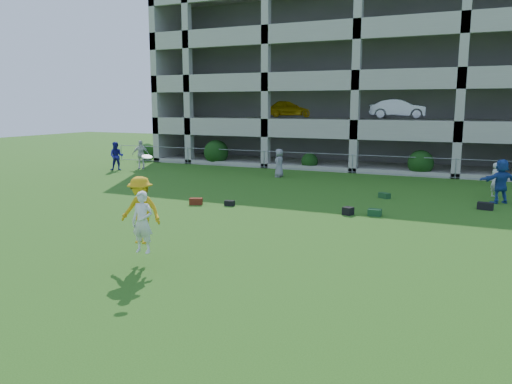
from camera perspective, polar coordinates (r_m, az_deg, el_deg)
The scene contains 17 objects.
ground at distance 14.35m, azimuth -7.28°, elevation -7.23°, with size 100.00×100.00×0.00m, color #235114.
bystander_a at distance 33.66m, azimuth -15.65°, elevation 3.96°, with size 0.90×0.70×1.85m, color navy.
bystander_b at distance 34.12m, azimuth -13.04°, elevation 4.19°, with size 1.11×0.46×1.90m, color silver.
bystander_c at distance 29.43m, azimuth 2.67°, elevation 3.33°, with size 0.81×0.53×1.67m, color gray.
bystander_d at distance 23.98m, azimuth 26.20°, elevation 1.12°, with size 1.79×0.57×1.93m, color #21489B.
bystander_e at distance 25.49m, azimuth 25.71°, elevation 1.25°, with size 0.58×0.38×1.60m, color silver.
bag_red_a at distance 21.49m, azimuth -6.87°, elevation -1.07°, with size 0.55×0.30×0.28m, color #521C0E.
bag_black_b at distance 21.13m, azimuth -3.04°, elevation -1.28°, with size 0.40×0.25×0.22m, color black.
bag_green_c at distance 19.74m, azimuth 13.41°, elevation -2.28°, with size 0.50×0.35×0.26m, color #14381C.
crate_d at distance 19.69m, azimuth 10.48°, elevation -2.14°, with size 0.35×0.35×0.30m, color black.
bag_black_e at distance 22.35m, azimuth 24.73°, elevation -1.47°, with size 0.60×0.30×0.30m, color black.
bag_red_f at distance 27.79m, azimuth -13.47°, elevation 1.19°, with size 0.45×0.28×0.24m, color #550E1F.
bag_green_g at distance 23.53m, azimuth 14.46°, elevation -0.39°, with size 0.50×0.30×0.25m, color #153A23.
frisbee_contest at distance 13.56m, azimuth -12.98°, elevation -2.27°, with size 1.40×1.18×2.48m.
parking_garage at distance 40.05m, azimuth 14.18°, elevation 12.22°, with size 30.00×14.00×12.00m.
fence at distance 31.70m, azimuth 10.96°, elevation 3.23°, with size 36.06×0.06×1.20m.
shrub_row at distance 31.58m, azimuth 19.46°, elevation 4.45°, with size 34.38×2.52×3.50m.
Camera 1 is at (7.24, -11.65, 4.21)m, focal length 35.00 mm.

